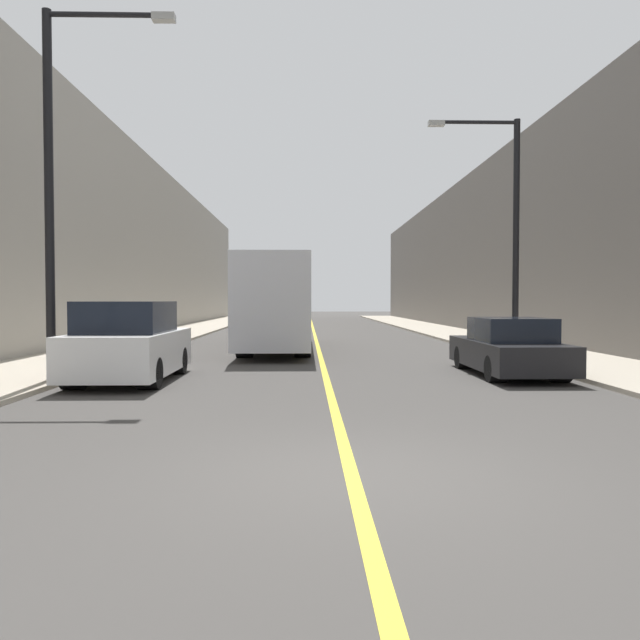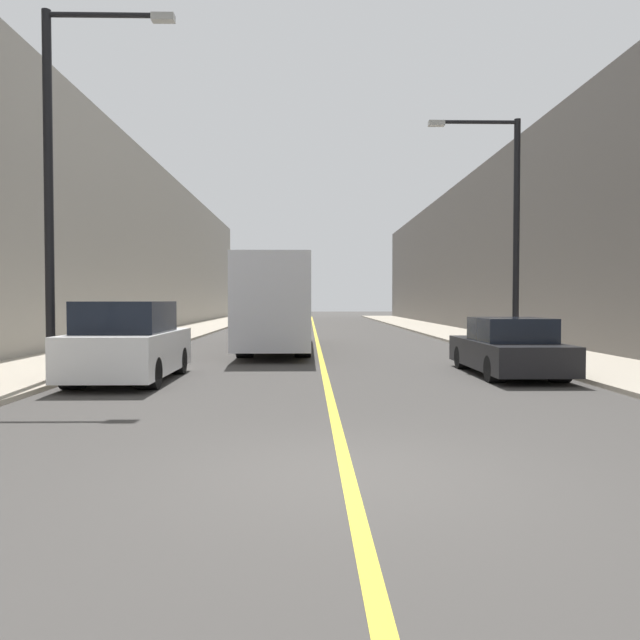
{
  "view_description": "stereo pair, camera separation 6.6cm",
  "coord_description": "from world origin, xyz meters",
  "px_view_note": "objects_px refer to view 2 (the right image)",
  "views": [
    {
      "loc": [
        -0.49,
        -6.59,
        1.87
      ],
      "look_at": [
        -0.06,
        12.21,
        1.29
      ],
      "focal_mm": 35.0,
      "sensor_mm": 36.0,
      "label": 1
    },
    {
      "loc": [
        -0.43,
        -6.59,
        1.87
      ],
      "look_at": [
        -0.06,
        12.21,
        1.29
      ],
      "focal_mm": 35.0,
      "sensor_mm": 36.0,
      "label": 2
    }
  ],
  "objects_px": {
    "bus": "(279,302)",
    "parked_suv_left": "(129,344)",
    "street_lamp_left": "(60,170)",
    "street_lamp_right": "(508,220)",
    "car_right_near": "(508,349)"
  },
  "relations": [
    {
      "from": "bus",
      "to": "street_lamp_right",
      "type": "height_order",
      "value": "street_lamp_right"
    },
    {
      "from": "car_right_near",
      "to": "street_lamp_left",
      "type": "height_order",
      "value": "street_lamp_left"
    },
    {
      "from": "street_lamp_left",
      "to": "street_lamp_right",
      "type": "height_order",
      "value": "street_lamp_left"
    },
    {
      "from": "bus",
      "to": "parked_suv_left",
      "type": "distance_m",
      "value": 10.16
    },
    {
      "from": "bus",
      "to": "street_lamp_right",
      "type": "distance_m",
      "value": 9.08
    },
    {
      "from": "bus",
      "to": "car_right_near",
      "type": "bearing_deg",
      "value": -54.53
    },
    {
      "from": "bus",
      "to": "street_lamp_left",
      "type": "distance_m",
      "value": 11.43
    },
    {
      "from": "bus",
      "to": "parked_suv_left",
      "type": "xyz_separation_m",
      "value": [
        -3.03,
        -9.65,
        -0.94
      ]
    },
    {
      "from": "street_lamp_left",
      "to": "street_lamp_right",
      "type": "relative_size",
      "value": 1.09
    },
    {
      "from": "bus",
      "to": "parked_suv_left",
      "type": "height_order",
      "value": "bus"
    },
    {
      "from": "parked_suv_left",
      "to": "car_right_near",
      "type": "distance_m",
      "value": 9.24
    },
    {
      "from": "car_right_near",
      "to": "street_lamp_right",
      "type": "height_order",
      "value": "street_lamp_right"
    },
    {
      "from": "parked_suv_left",
      "to": "street_lamp_right",
      "type": "relative_size",
      "value": 0.6
    },
    {
      "from": "car_right_near",
      "to": "street_lamp_right",
      "type": "xyz_separation_m",
      "value": [
        1.29,
        4.13,
        3.75
      ]
    },
    {
      "from": "bus",
      "to": "parked_suv_left",
      "type": "relative_size",
      "value": 2.66
    }
  ]
}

